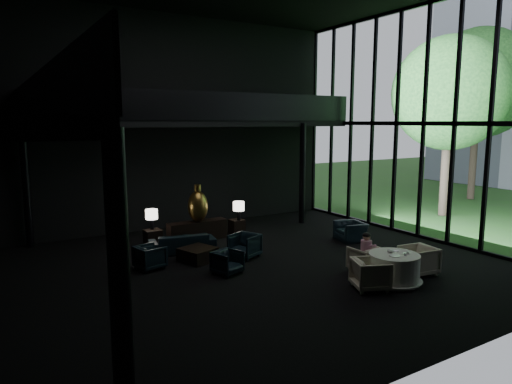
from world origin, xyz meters
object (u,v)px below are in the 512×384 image
side_table_left (153,238)px  table_lamp_left (152,215)px  lounge_armchair_east (244,244)px  child (366,244)px  dining_table (394,270)px  coffee_table (198,254)px  dining_chair_west (371,272)px  window_armchair (351,229)px  dining_chair_east (419,258)px  side_table_right (237,227)px  sofa (182,240)px  table_lamp_right (239,207)px  console (197,231)px  bronze_urn (198,206)px  lounge_armchair_south (227,262)px  lounge_armchair_west (150,257)px  dining_chair_north (365,258)px

side_table_left → table_lamp_left: 0.77m
lounge_armchair_east → child: (2.18, -2.86, 0.36)m
table_lamp_left → dining_table: 7.74m
coffee_table → dining_chair_west: (2.67, -4.28, 0.24)m
lounge_armchair_east → dining_chair_west: 4.11m
side_table_left → dining_table: bearing=-57.4°
window_armchair → dining_chair_east: bearing=-1.7°
side_table_right → sofa: bearing=-155.5°
side_table_right → table_lamp_right: bearing=-90.0°
console → bronze_urn: size_ratio=1.63×
dining_table → dining_chair_east: size_ratio=1.60×
sofa → window_armchair: 5.77m
child → dining_table: bearing=88.3°
side_table_right → dining_chair_west: 6.60m
lounge_armchair_south → child: size_ratio=0.97×
table_lamp_right → lounge_armchair_west: size_ratio=0.99×
dining_chair_east → dining_chair_west: size_ratio=1.02×
console → dining_chair_east: (3.62, -6.36, 0.12)m
bronze_urn → child: bronze_urn is taller
lounge_armchair_east → dining_table: bearing=5.4°
console → side_table_left: console is taller
console → child: bearing=-65.0°
child → lounge_armchair_east: bearing=-52.7°
sofa → lounge_armchair_east: (1.39, -1.52, 0.02)m
side_table_right → sofa: sofa is taller
bronze_urn → dining_chair_east: size_ratio=1.42×
dining_chair_west → lounge_armchair_south: bearing=64.3°
dining_table → lounge_armchair_west: bearing=139.0°
lounge_armchair_east → console: bearing=164.6°
side_table_right → lounge_armchair_south: bearing=-122.1°
console → side_table_left: (-1.60, -0.03, -0.05)m
lounge_armchair_west → coffee_table: size_ratio=0.77×
console → window_armchair: window_armchair is taller
sofa → table_lamp_left: bearing=-51.8°
bronze_urn → console: bearing=90.0°
coffee_table → side_table_left: bearing=105.7°
dining_chair_north → dining_chair_east: dining_chair_east is taller
side_table_left → lounge_armchair_west: size_ratio=0.82×
bronze_urn → dining_chair_north: 6.00m
dining_chair_north → sofa: bearing=-51.0°
table_lamp_left → coffee_table: bearing=-74.6°
bronze_urn → table_lamp_left: bronze_urn is taller
bronze_urn → sofa: size_ratio=0.64×
side_table_left → coffee_table: bearing=-74.3°
table_lamp_left → table_lamp_right: size_ratio=0.98×
table_lamp_left → dining_table: (4.13, -6.50, -0.72)m
bronze_urn → dining_table: bearing=-68.5°
window_armchair → dining_chair_west: size_ratio=1.03×
sofa → coffee_table: 1.14m
console → dining_chair_east: 7.32m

